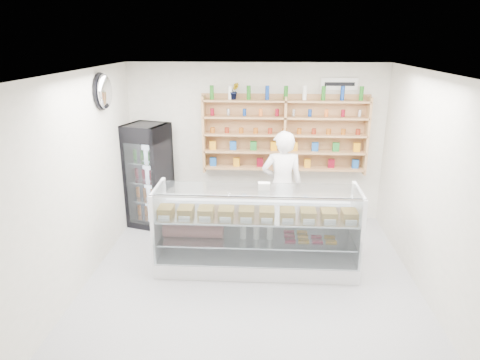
{
  "coord_description": "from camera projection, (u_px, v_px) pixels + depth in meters",
  "views": [
    {
      "loc": [
        0.15,
        -4.94,
        3.19
      ],
      "look_at": [
        -0.19,
        0.9,
        1.24
      ],
      "focal_mm": 32.0,
      "sensor_mm": 36.0,
      "label": 1
    }
  ],
  "objects": [
    {
      "name": "security_mirror",
      "position": [
        105.0,
        92.0,
        6.18
      ],
      "size": [
        0.15,
        0.5,
        0.5
      ],
      "primitive_type": "ellipsoid",
      "color": "silver",
      "rests_on": "left_wall"
    },
    {
      "name": "wall_shelving",
      "position": [
        284.0,
        135.0,
        7.38
      ],
      "size": [
        2.84,
        0.28,
        1.33
      ],
      "color": "#AB8950",
      "rests_on": "back_wall"
    },
    {
      "name": "drinks_cooler",
      "position": [
        149.0,
        175.0,
        7.45
      ],
      "size": [
        0.81,
        0.8,
        1.81
      ],
      "rotation": [
        0.0,
        0.0,
        -0.3
      ],
      "color": "black",
      "rests_on": "floor"
    },
    {
      "name": "wall_sign",
      "position": [
        339.0,
        84.0,
        7.19
      ],
      "size": [
        0.62,
        0.03,
        0.2
      ],
      "primitive_type": "cube",
      "color": "white",
      "rests_on": "back_wall"
    },
    {
      "name": "shop_worker",
      "position": [
        282.0,
        186.0,
        6.92
      ],
      "size": [
        0.69,
        0.47,
        1.82
      ],
      "primitive_type": "imported",
      "rotation": [
        0.0,
        0.0,
        3.2
      ],
      "color": "white",
      "rests_on": "floor"
    },
    {
      "name": "room",
      "position": [
        251.0,
        191.0,
        5.26
      ],
      "size": [
        5.0,
        5.0,
        5.0
      ],
      "color": "#AAA9AE",
      "rests_on": "ground"
    },
    {
      "name": "potted_plant",
      "position": [
        234.0,
        91.0,
        7.2
      ],
      "size": [
        0.19,
        0.17,
        0.29
      ],
      "primitive_type": "imported",
      "rotation": [
        0.0,
        0.0,
        0.3
      ],
      "color": "#1E6626",
      "rests_on": "wall_shelving"
    },
    {
      "name": "display_counter",
      "position": [
        256.0,
        246.0,
        6.15
      ],
      "size": [
        2.83,
        0.85,
        1.23
      ],
      "color": "white",
      "rests_on": "floor"
    }
  ]
}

